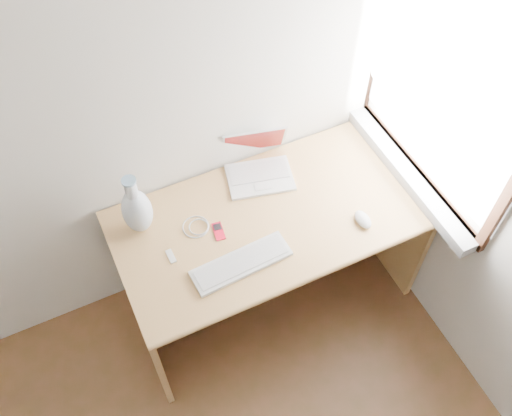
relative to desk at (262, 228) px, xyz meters
name	(u,v)px	position (x,y,z in m)	size (l,w,h in m)	color
window	(438,94)	(0.71, -0.17, 0.74)	(0.11, 0.99, 1.10)	white
desk	(262,228)	(0.00, 0.00, 0.00)	(1.43, 0.72, 0.76)	tan
laptop	(256,166)	(0.05, 0.17, 0.27)	(0.35, 0.32, 0.21)	white
external_keyboard	(241,263)	(-0.23, -0.26, 0.23)	(0.44, 0.15, 0.02)	white
mouse	(363,219)	(0.36, -0.30, 0.24)	(0.06, 0.10, 0.04)	white
ipod	(219,231)	(-0.25, -0.07, 0.22)	(0.06, 0.10, 0.01)	#AA0B22
cable_coil	(196,227)	(-0.33, 0.00, 0.22)	(0.12, 0.12, 0.01)	white
remote	(171,256)	(-0.49, -0.10, 0.22)	(0.03, 0.07, 0.01)	white
vase	(137,210)	(-0.55, 0.10, 0.36)	(0.13, 0.13, 0.34)	white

